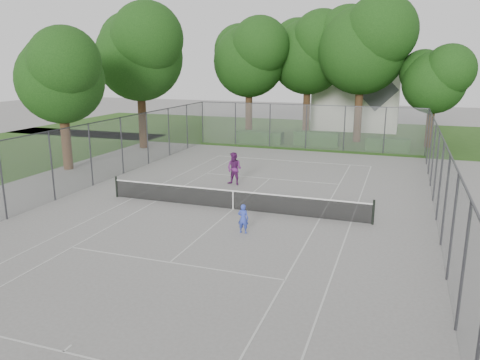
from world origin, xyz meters
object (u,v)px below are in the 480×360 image
(house, at_px, (358,88))
(woman_player, at_px, (234,169))
(girl_player, at_px, (243,219))
(tennis_net, at_px, (233,199))

(house, xyz_separation_m, woman_player, (-4.05, -26.20, -3.27))
(woman_player, bearing_deg, girl_player, -56.12)
(house, bearing_deg, girl_player, -91.84)
(tennis_net, bearing_deg, woman_player, 109.17)
(tennis_net, relative_size, woman_player, 6.93)
(tennis_net, bearing_deg, house, 85.27)
(tennis_net, height_order, girl_player, girl_player)
(house, bearing_deg, tennis_net, -94.73)
(tennis_net, distance_m, girl_player, 3.15)
(tennis_net, xyz_separation_m, house, (2.53, 30.57, 3.69))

